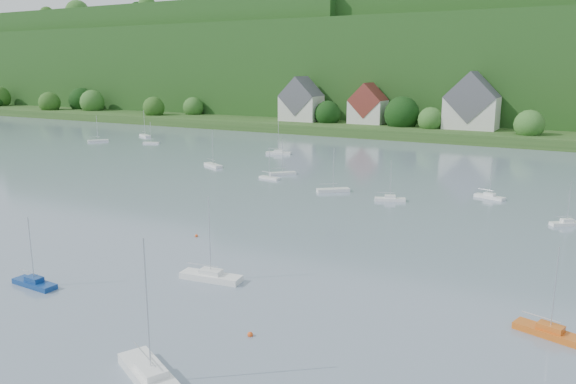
{
  "coord_description": "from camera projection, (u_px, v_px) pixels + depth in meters",
  "views": [
    {
      "loc": [
        39.79,
        4.06,
        21.98
      ],
      "look_at": [
        0.9,
        75.0,
        4.0
      ],
      "focal_mm": 34.96,
      "sensor_mm": 36.0,
      "label": 1
    }
  ],
  "objects": [
    {
      "name": "far_shore_strip",
      "position": [
        462.0,
        129.0,
        190.84
      ],
      "size": [
        600.0,
        60.0,
        3.0
      ],
      "primitive_type": "cube",
      "color": "#2A4F1D",
      "rests_on": "ground"
    },
    {
      "name": "near_sailboat_4",
      "position": [
        151.0,
        376.0,
        39.92
      ],
      "size": [
        8.14,
        5.6,
        10.79
      ],
      "rotation": [
        0.0,
        0.0,
        -0.47
      ],
      "color": "white",
      "rests_on": "ground"
    },
    {
      "name": "village_building_1",
      "position": [
        368.0,
        107.0,
        193.93
      ],
      "size": [
        12.0,
        9.36,
        14.0
      ],
      "color": "silver",
      "rests_on": "far_shore_strip"
    },
    {
      "name": "mooring_buoy_2",
      "position": [
        250.0,
        336.0,
        46.94
      ],
      "size": [
        0.48,
        0.48,
        0.48
      ],
      "primitive_type": "sphere",
      "color": "#FB571A",
      "rests_on": "ground"
    },
    {
      "name": "near_sailboat_3",
      "position": [
        211.0,
        276.0,
        59.23
      ],
      "size": [
        6.91,
        2.73,
        9.08
      ],
      "rotation": [
        0.0,
        0.0,
        0.13
      ],
      "color": "white",
      "rests_on": "ground"
    },
    {
      "name": "forested_ridge",
      "position": [
        500.0,
        66.0,
        244.7
      ],
      "size": [
        620.0,
        181.22,
        69.89
      ],
      "color": "#1B3D13",
      "rests_on": "ground"
    },
    {
      "name": "village_building_2",
      "position": [
        472.0,
        106.0,
        176.32
      ],
      "size": [
        16.0,
        11.44,
        18.0
      ],
      "color": "silver",
      "rests_on": "far_shore_strip"
    },
    {
      "name": "far_sailboat_cluster",
      "position": [
        423.0,
        172.0,
        119.25
      ],
      "size": [
        207.25,
        57.52,
        8.71
      ],
      "color": "white",
      "rests_on": "ground"
    },
    {
      "name": "near_sailboat_1",
      "position": [
        34.0,
        282.0,
        57.54
      ],
      "size": [
        5.5,
        1.75,
        7.34
      ],
      "rotation": [
        0.0,
        0.0,
        -0.04
      ],
      "color": "navy",
      "rests_on": "ground"
    },
    {
      "name": "near_sailboat_5",
      "position": [
        550.0,
        332.0,
        46.78
      ],
      "size": [
        6.05,
        3.22,
        7.86
      ],
      "rotation": [
        0.0,
        0.0,
        -0.29
      ],
      "color": "#D56019",
      "rests_on": "ground"
    },
    {
      "name": "mooring_buoy_3",
      "position": [
        196.0,
        237.0,
        74.58
      ],
      "size": [
        0.41,
        0.41,
        0.41
      ],
      "primitive_type": "sphere",
      "color": "#FB571A",
      "rests_on": "ground"
    },
    {
      "name": "village_building_0",
      "position": [
        301.0,
        103.0,
        203.78
      ],
      "size": [
        14.0,
        10.4,
        16.0
      ],
      "color": "silver",
      "rests_on": "far_shore_strip"
    }
  ]
}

